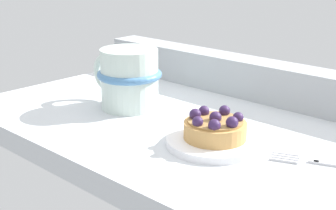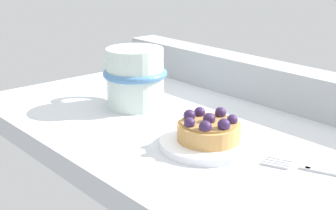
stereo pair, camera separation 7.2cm
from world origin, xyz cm
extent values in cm
cube|color=silver|center=(0.00, 0.00, -1.67)|extent=(73.00, 41.54, 3.33)
cube|color=#9EA3A8|center=(0.00, 17.83, 3.29)|extent=(71.54, 5.88, 6.58)
cylinder|color=white|center=(7.04, -4.58, 0.50)|extent=(13.11, 13.11, 1.01)
cylinder|color=white|center=(7.04, -4.58, 0.25)|extent=(7.21, 7.21, 0.50)
cylinder|color=tan|center=(7.04, -4.58, 2.13)|extent=(8.40, 8.40, 2.25)
cylinder|color=#A37942|center=(7.04, -4.58, 3.41)|extent=(7.39, 7.39, 0.30)
sphere|color=#331E47|center=(7.04, -4.58, 3.92)|extent=(1.64, 1.64, 1.64)
sphere|color=#331E47|center=(10.01, -4.98, 4.04)|extent=(1.63, 1.63, 1.63)
sphere|color=#331E47|center=(9.23, -2.54, 3.92)|extent=(1.45, 1.45, 1.45)
sphere|color=#331E47|center=(6.42, -1.78, 4.01)|extent=(1.55, 1.55, 1.55)
sphere|color=#331E47|center=(4.35, -3.68, 3.94)|extent=(1.53, 1.53, 1.53)
sphere|color=#331E47|center=(4.57, -5.81, 4.05)|extent=(1.62, 1.62, 1.62)
sphere|color=#331E47|center=(6.51, -7.62, 3.98)|extent=(1.46, 1.46, 1.46)
sphere|color=#331E47|center=(8.77, -7.03, 3.90)|extent=(1.64, 1.64, 1.64)
cylinder|color=silver|center=(-13.10, -1.42, 4.92)|extent=(9.36, 9.36, 9.85)
torus|color=#4C7FB2|center=(-13.10, -1.42, 5.66)|extent=(10.59, 10.59, 1.18)
torus|color=silver|center=(-18.75, -1.42, 4.92)|extent=(6.71, 1.19, 6.71)
cube|color=silver|center=(19.48, -0.77, 0.30)|extent=(1.32, 0.97, 0.60)
cube|color=silver|center=(15.83, -1.08, 0.30)|extent=(3.33, 1.54, 0.60)
cube|color=silver|center=(16.10, -1.76, 0.30)|extent=(3.33, 1.54, 0.60)
cube|color=silver|center=(16.38, -2.43, 0.30)|extent=(3.33, 1.54, 0.60)
cube|color=silver|center=(16.66, -3.11, 0.30)|extent=(3.33, 1.54, 0.60)
camera|label=1|loc=(43.60, -52.78, 25.24)|focal=51.73mm
camera|label=2|loc=(48.57, -47.62, 25.24)|focal=51.73mm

